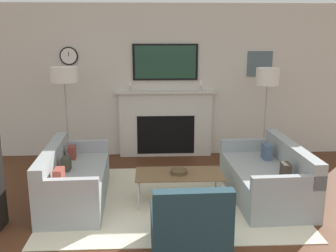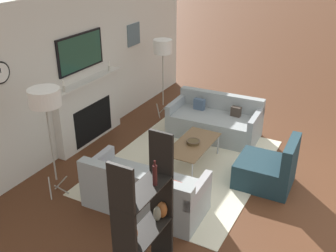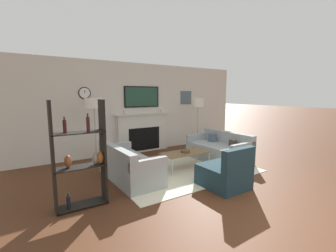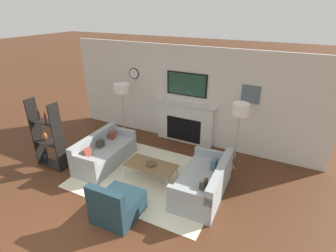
{
  "view_description": "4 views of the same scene",
  "coord_description": "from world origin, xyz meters",
  "px_view_note": "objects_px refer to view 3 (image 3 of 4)",
  "views": [
    {
      "loc": [
        -0.27,
        -2.28,
        2.22
      ],
      "look_at": [
        -0.03,
        2.97,
        0.95
      ],
      "focal_mm": 42.0,
      "sensor_mm": 36.0,
      "label": 1
    },
    {
      "loc": [
        -5.13,
        0.23,
        3.5
      ],
      "look_at": [
        -0.24,
        2.86,
        0.8
      ],
      "focal_mm": 42.0,
      "sensor_mm": 36.0,
      "label": 2
    },
    {
      "loc": [
        -3.01,
        -1.6,
        1.77
      ],
      "look_at": [
        0.04,
        3.25,
        0.96
      ],
      "focal_mm": 24.0,
      "sensor_mm": 36.0,
      "label": 3
    },
    {
      "loc": [
        2.65,
        -1.63,
        3.62
      ],
      "look_at": [
        0.11,
        3.37,
        1.04
      ],
      "focal_mm": 28.0,
      "sensor_mm": 36.0,
      "label": 4
    }
  ],
  "objects_px": {
    "coffee_table": "(185,153)",
    "floor_lamp_left": "(94,104)",
    "armchair": "(225,174)",
    "floor_lamp_right": "(198,103)",
    "decorative_bowl": "(185,151)",
    "shelf_unit": "(81,158)",
    "couch_left": "(128,166)",
    "couch_right": "(219,150)"
  },
  "relations": [
    {
      "from": "couch_right",
      "to": "decorative_bowl",
      "type": "height_order",
      "value": "couch_right"
    },
    {
      "from": "armchair",
      "to": "floor_lamp_left",
      "type": "height_order",
      "value": "floor_lamp_left"
    },
    {
      "from": "couch_left",
      "to": "armchair",
      "type": "relative_size",
      "value": 1.99
    },
    {
      "from": "floor_lamp_left",
      "to": "shelf_unit",
      "type": "distance_m",
      "value": 2.25
    },
    {
      "from": "coffee_table",
      "to": "floor_lamp_left",
      "type": "height_order",
      "value": "floor_lamp_left"
    },
    {
      "from": "armchair",
      "to": "floor_lamp_left",
      "type": "xyz_separation_m",
      "value": [
        -1.73,
        2.68,
        1.27
      ]
    },
    {
      "from": "floor_lamp_right",
      "to": "coffee_table",
      "type": "bearing_deg",
      "value": -137.26
    },
    {
      "from": "couch_right",
      "to": "coffee_table",
      "type": "distance_m",
      "value": 1.22
    },
    {
      "from": "couch_right",
      "to": "floor_lamp_left",
      "type": "distance_m",
      "value": 3.46
    },
    {
      "from": "coffee_table",
      "to": "decorative_bowl",
      "type": "height_order",
      "value": "decorative_bowl"
    },
    {
      "from": "couch_left",
      "to": "decorative_bowl",
      "type": "distance_m",
      "value": 1.41
    },
    {
      "from": "couch_left",
      "to": "couch_right",
      "type": "bearing_deg",
      "value": 0.09
    },
    {
      "from": "armchair",
      "to": "couch_right",
      "type": "bearing_deg",
      "value": 48.48
    },
    {
      "from": "floor_lamp_left",
      "to": "floor_lamp_right",
      "type": "xyz_separation_m",
      "value": [
        3.25,
        -0.0,
        -0.05
      ]
    },
    {
      "from": "couch_right",
      "to": "coffee_table",
      "type": "relative_size",
      "value": 1.5
    },
    {
      "from": "floor_lamp_left",
      "to": "shelf_unit",
      "type": "height_order",
      "value": "shelf_unit"
    },
    {
      "from": "armchair",
      "to": "floor_lamp_right",
      "type": "xyz_separation_m",
      "value": [
        1.52,
        2.68,
        1.22
      ]
    },
    {
      "from": "couch_left",
      "to": "floor_lamp_right",
      "type": "relative_size",
      "value": 1.03
    },
    {
      "from": "shelf_unit",
      "to": "decorative_bowl",
      "type": "bearing_deg",
      "value": 13.32
    },
    {
      "from": "coffee_table",
      "to": "couch_right",
      "type": "bearing_deg",
      "value": 4.64
    },
    {
      "from": "decorative_bowl",
      "to": "shelf_unit",
      "type": "distance_m",
      "value": 2.55
    },
    {
      "from": "armchair",
      "to": "coffee_table",
      "type": "distance_m",
      "value": 1.27
    },
    {
      "from": "coffee_table",
      "to": "couch_left",
      "type": "bearing_deg",
      "value": 176.15
    },
    {
      "from": "floor_lamp_left",
      "to": "floor_lamp_right",
      "type": "bearing_deg",
      "value": -0.0
    },
    {
      "from": "armchair",
      "to": "floor_lamp_right",
      "type": "distance_m",
      "value": 3.31
    },
    {
      "from": "armchair",
      "to": "shelf_unit",
      "type": "xyz_separation_m",
      "value": [
        -2.47,
        0.68,
        0.53
      ]
    },
    {
      "from": "couch_left",
      "to": "coffee_table",
      "type": "bearing_deg",
      "value": -3.85
    },
    {
      "from": "coffee_table",
      "to": "floor_lamp_left",
      "type": "relative_size",
      "value": 0.68
    },
    {
      "from": "couch_left",
      "to": "decorative_bowl",
      "type": "relative_size",
      "value": 7.52
    },
    {
      "from": "coffee_table",
      "to": "decorative_bowl",
      "type": "relative_size",
      "value": 5.02
    },
    {
      "from": "shelf_unit",
      "to": "coffee_table",
      "type": "bearing_deg",
      "value": 13.33
    },
    {
      "from": "couch_left",
      "to": "armchair",
      "type": "xyz_separation_m",
      "value": [
        1.41,
        -1.36,
        -0.02
      ]
    },
    {
      "from": "decorative_bowl",
      "to": "floor_lamp_right",
      "type": "height_order",
      "value": "floor_lamp_right"
    },
    {
      "from": "coffee_table",
      "to": "shelf_unit",
      "type": "relative_size",
      "value": 0.68
    },
    {
      "from": "floor_lamp_right",
      "to": "floor_lamp_left",
      "type": "bearing_deg",
      "value": 180.0
    },
    {
      "from": "armchair",
      "to": "coffee_table",
      "type": "relative_size",
      "value": 0.75
    },
    {
      "from": "floor_lamp_left",
      "to": "floor_lamp_right",
      "type": "distance_m",
      "value": 3.25
    },
    {
      "from": "couch_left",
      "to": "decorative_bowl",
      "type": "xyz_separation_m",
      "value": [
        1.4,
        -0.1,
        0.16
      ]
    },
    {
      "from": "decorative_bowl",
      "to": "armchair",
      "type": "bearing_deg",
      "value": -89.66
    },
    {
      "from": "coffee_table",
      "to": "armchair",
      "type": "bearing_deg",
      "value": -89.7
    },
    {
      "from": "couch_left",
      "to": "couch_right",
      "type": "height_order",
      "value": "couch_right"
    },
    {
      "from": "coffee_table",
      "to": "floor_lamp_left",
      "type": "bearing_deg",
      "value": 140.63
    }
  ]
}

